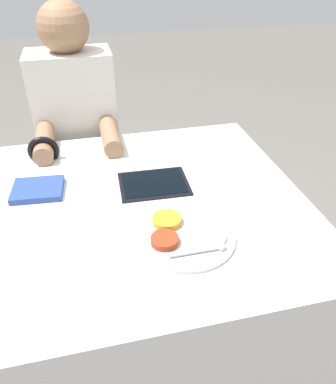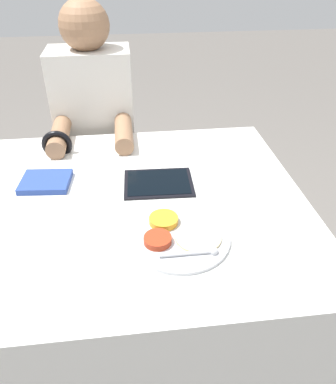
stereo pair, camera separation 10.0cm
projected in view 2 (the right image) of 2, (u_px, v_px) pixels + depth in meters
name	position (u px, v px, depth m)	size (l,w,h in m)	color
ground_plane	(138.00, 344.00, 1.56)	(12.00, 12.00, 0.00)	#605B56
dining_table	(134.00, 283.00, 1.35)	(1.09, 0.94, 0.74)	silver
thali_tray	(178.00, 236.00, 0.99)	(0.27, 0.27, 0.03)	#B7BABF
red_notebook	(46.00, 182.00, 1.21)	(0.16, 0.14, 0.02)	silver
tablet_device	(158.00, 183.00, 1.21)	(0.23, 0.18, 0.01)	black
person_diner	(99.00, 152.00, 1.72)	(0.34, 0.45, 1.23)	black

